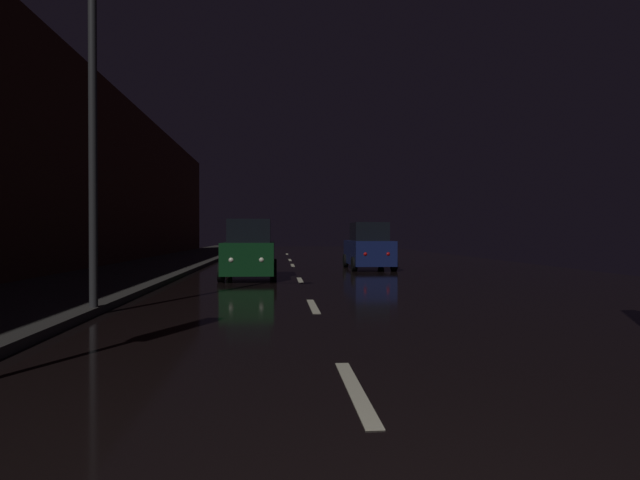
% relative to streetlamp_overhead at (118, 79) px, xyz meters
% --- Properties ---
extents(ground, '(25.23, 84.00, 0.02)m').
position_rel_streetlamp_overhead_xyz_m(ground, '(3.84, 16.15, -4.57)').
color(ground, black).
extents(sidewalk_left, '(4.40, 84.00, 0.15)m').
position_rel_streetlamp_overhead_xyz_m(sidewalk_left, '(-2.57, 16.15, -4.48)').
color(sidewalk_left, '#33302D').
rests_on(sidewalk_left, ground).
extents(building_facade_left, '(0.80, 63.00, 8.73)m').
position_rel_streetlamp_overhead_xyz_m(building_facade_left, '(-5.17, 12.65, -0.19)').
color(building_facade_left, '#472319').
rests_on(building_facade_left, ground).
extents(lane_centerline, '(0.16, 39.00, 0.01)m').
position_rel_streetlamp_overhead_xyz_m(lane_centerline, '(3.84, 12.04, -4.55)').
color(lane_centerline, beige).
rests_on(lane_centerline, ground).
extents(streetlamp_overhead, '(1.70, 0.44, 6.82)m').
position_rel_streetlamp_overhead_xyz_m(streetlamp_overhead, '(0.00, 0.00, 0.00)').
color(streetlamp_overhead, '#2D2D30').
rests_on(streetlamp_overhead, ground).
extents(car_approaching_headlights, '(1.91, 4.14, 2.09)m').
position_rel_streetlamp_overhead_xyz_m(car_approaching_headlights, '(2.09, 8.45, -3.60)').
color(car_approaching_headlights, '#0F3819').
rests_on(car_approaching_headlights, ground).
extents(car_parked_right_far, '(1.91, 4.13, 2.08)m').
position_rel_streetlamp_overhead_xyz_m(car_parked_right_far, '(7.16, 13.03, -3.60)').
color(car_parked_right_far, '#141E51').
rests_on(car_parked_right_far, ground).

